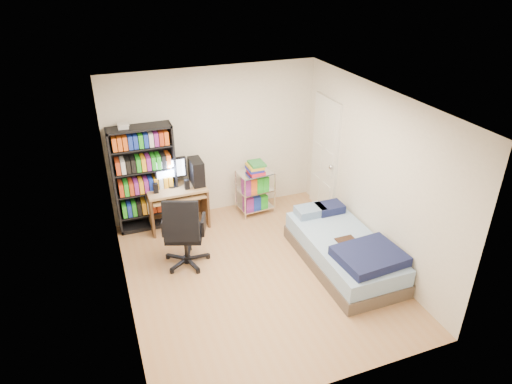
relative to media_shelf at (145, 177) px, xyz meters
name	(u,v)px	position (x,y,z in m)	size (l,w,h in m)	color
room	(257,196)	(1.20, -1.84, 0.36)	(3.58, 4.08, 2.58)	#AA7C55
media_shelf	(145,177)	(0.00, 0.00, 0.00)	(0.97, 0.32, 1.80)	black
computer_desk	(182,189)	(0.55, -0.12, -0.25)	(0.93, 0.54, 1.18)	#A17952
office_chair	(185,243)	(0.32, -1.26, -0.53)	(0.86, 0.86, 1.13)	black
wire_cart	(255,180)	(1.79, -0.19, -0.28)	(0.61, 0.47, 0.94)	silver
bed	(344,251)	(2.44, -2.08, -0.64)	(0.99, 1.97, 0.56)	brown
door	(325,156)	(2.93, -0.49, 0.11)	(0.12, 0.80, 2.00)	silver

